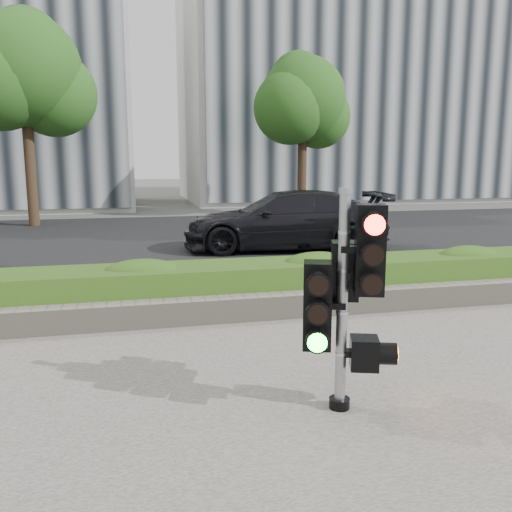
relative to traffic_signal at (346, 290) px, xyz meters
name	(u,v)px	position (x,y,z in m)	size (l,w,h in m)	color
ground	(264,373)	(-0.48, 1.01, -1.14)	(120.00, 120.00, 0.00)	#51514C
road	(178,240)	(-0.48, 11.01, -1.13)	(60.00, 13.00, 0.02)	black
curb	(217,297)	(-0.48, 4.16, -1.08)	(60.00, 0.25, 0.12)	gray
stone_wall	(231,309)	(-0.48, 2.91, -0.94)	(12.00, 0.32, 0.34)	gray
hedge	(223,286)	(-0.48, 3.56, -0.77)	(12.00, 1.00, 0.68)	#5C942D
building_right	(342,94)	(10.52, 26.01, 4.86)	(18.00, 10.00, 12.00)	#B7B7B2
tree_left	(23,74)	(-5.00, 15.57, 3.91)	(4.61, 4.03, 7.34)	black
tree_right	(302,102)	(5.00, 16.56, 3.35)	(4.10, 3.58, 6.53)	black
traffic_signal	(346,290)	(0.00, 0.00, 0.00)	(0.74, 0.61, 2.00)	black
car_dark	(285,220)	(2.02, 8.72, -0.37)	(2.08, 5.11, 1.48)	black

